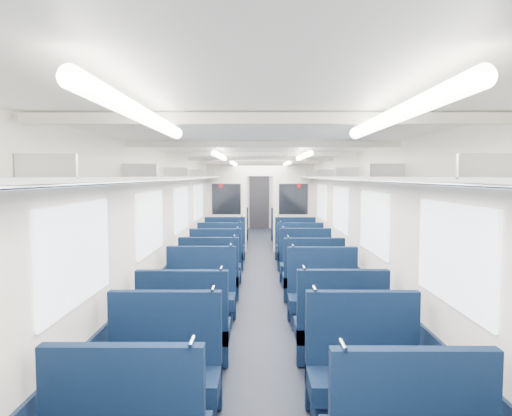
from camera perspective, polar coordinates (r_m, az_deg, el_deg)
floor at (r=8.76m, az=0.57°, el=-9.18°), size 2.80×18.00×0.01m
ceiling at (r=8.54m, az=0.58°, el=6.37°), size 2.80×18.00×0.01m
wall_left at (r=8.67m, az=-8.72°, el=-1.48°), size 0.02×18.00×2.35m
dado_left at (r=8.79m, az=-8.56°, el=-6.84°), size 0.03×17.90×0.70m
wall_right at (r=8.69m, az=9.85°, el=-1.49°), size 0.02×18.00×2.35m
dado_right at (r=8.80m, az=9.69°, el=-6.84°), size 0.03×17.90×0.70m
wall_far at (r=17.55m, az=0.41°, el=1.31°), size 2.80×0.02×2.35m
luggage_rack_left at (r=8.61m, az=-7.54°, el=3.81°), size 0.36×17.40×0.18m
luggage_rack_right at (r=8.62m, az=8.68°, el=3.80°), size 0.36×17.40×0.18m
windows at (r=8.09m, az=0.59°, el=-0.09°), size 2.78×15.60×0.75m
ceiling_fittings at (r=8.27m, az=0.59°, el=6.03°), size 2.70×16.06×0.11m
end_door at (r=17.50m, az=0.41°, el=0.73°), size 0.75×0.06×2.00m
bulkhead at (r=11.98m, az=0.48°, el=0.34°), size 2.80×0.10×2.35m
seat_6 at (r=4.08m, az=-11.54°, el=-20.25°), size 0.95×0.52×1.07m
seat_7 at (r=4.10m, az=13.43°, el=-20.13°), size 0.95×0.52×1.07m
seat_8 at (r=5.09m, az=-8.90°, el=-15.19°), size 0.95×0.52×1.07m
seat_9 at (r=5.14m, az=10.43°, el=-15.01°), size 0.95×0.52×1.07m
seat_10 at (r=6.36m, az=-6.95°, el=-11.25°), size 0.95×0.52×1.07m
seat_11 at (r=6.32m, az=8.40°, el=-11.36°), size 0.95×0.52×1.07m
seat_12 at (r=7.50m, az=-5.80°, el=-8.88°), size 0.95×0.52×1.07m
seat_13 at (r=7.44m, az=7.11°, el=-9.00°), size 0.95×0.52×1.07m
seat_14 at (r=8.39m, az=-5.14°, el=-7.50°), size 0.95×0.52×1.07m
seat_15 at (r=8.48m, az=6.24°, el=-7.38°), size 0.95×0.52×1.07m
seat_16 at (r=9.72m, az=-4.39°, el=-5.90°), size 0.95×0.52×1.07m
seat_17 at (r=9.72m, az=5.46°, el=-5.91°), size 0.95×0.52×1.07m
seat_18 at (r=10.74m, az=-3.94°, el=-4.95°), size 0.95×0.52×1.07m
seat_19 at (r=10.72m, az=4.97°, el=-4.98°), size 0.95×0.52×1.07m
seat_20 at (r=12.67m, az=-3.29°, el=-3.58°), size 0.95×0.52×1.07m
seat_21 at (r=12.79m, az=4.19°, el=-3.52°), size 0.95×0.52×1.07m
seat_22 at (r=14.00m, az=-2.95°, el=-2.86°), size 0.95×0.52×1.07m
seat_23 at (r=13.91m, az=3.88°, el=-2.91°), size 0.95×0.52×1.07m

